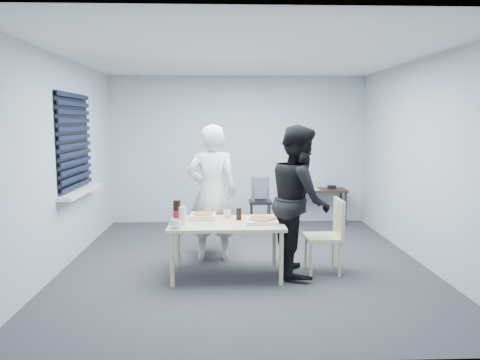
{
  "coord_description": "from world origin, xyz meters",
  "views": [
    {
      "loc": [
        -0.28,
        -5.82,
        1.81
      ],
      "look_at": [
        -0.06,
        0.1,
        1.06
      ],
      "focal_mm": 35.0,
      "sensor_mm": 36.0,
      "label": 1
    }
  ],
  "objects_px": {
    "chair_far": "(213,216)",
    "stool": "(260,207)",
    "side_table": "(320,194)",
    "mug_b": "(227,214)",
    "backpack": "(260,189)",
    "person_white": "(212,193)",
    "mug_a": "(176,224)",
    "dining_table": "(227,227)",
    "soda_bottle": "(177,213)",
    "person_black": "(299,200)",
    "chair_right": "(330,230)"
  },
  "relations": [
    {
      "from": "person_black",
      "to": "mug_a",
      "type": "relative_size",
      "value": 14.39
    },
    {
      "from": "soda_bottle",
      "to": "mug_a",
      "type": "bearing_deg",
      "value": -90.0
    },
    {
      "from": "mug_b",
      "to": "backpack",
      "type": "bearing_deg",
      "value": 74.05
    },
    {
      "from": "chair_far",
      "to": "person_white",
      "type": "relative_size",
      "value": 0.5
    },
    {
      "from": "mug_b",
      "to": "soda_bottle",
      "type": "height_order",
      "value": "soda_bottle"
    },
    {
      "from": "mug_a",
      "to": "soda_bottle",
      "type": "bearing_deg",
      "value": 90.0
    },
    {
      "from": "chair_right",
      "to": "stool",
      "type": "height_order",
      "value": "chair_right"
    },
    {
      "from": "side_table",
      "to": "backpack",
      "type": "distance_m",
      "value": 1.24
    },
    {
      "from": "chair_right",
      "to": "side_table",
      "type": "distance_m",
      "value": 2.71
    },
    {
      "from": "person_white",
      "to": "person_black",
      "type": "xyz_separation_m",
      "value": [
        1.04,
        -0.58,
        0.0
      ]
    },
    {
      "from": "chair_right",
      "to": "soda_bottle",
      "type": "relative_size",
      "value": 3.16
    },
    {
      "from": "chair_right",
      "to": "stool",
      "type": "bearing_deg",
      "value": 107.29
    },
    {
      "from": "backpack",
      "to": "dining_table",
      "type": "bearing_deg",
      "value": -94.4
    },
    {
      "from": "mug_b",
      "to": "person_white",
      "type": "bearing_deg",
      "value": 115.04
    },
    {
      "from": "chair_far",
      "to": "mug_a",
      "type": "relative_size",
      "value": 7.24
    },
    {
      "from": "backpack",
      "to": "mug_a",
      "type": "relative_size",
      "value": 3.18
    },
    {
      "from": "chair_right",
      "to": "dining_table",
      "type": "bearing_deg",
      "value": -176.57
    },
    {
      "from": "chair_far",
      "to": "stool",
      "type": "distance_m",
      "value": 1.44
    },
    {
      "from": "person_black",
      "to": "mug_b",
      "type": "relative_size",
      "value": 17.7
    },
    {
      "from": "person_white",
      "to": "soda_bottle",
      "type": "xyz_separation_m",
      "value": [
        -0.38,
        -0.78,
        -0.11
      ]
    },
    {
      "from": "chair_far",
      "to": "side_table",
      "type": "xyz_separation_m",
      "value": [
        1.85,
        1.76,
        0.03
      ]
    },
    {
      "from": "stool",
      "to": "backpack",
      "type": "xyz_separation_m",
      "value": [
        -0.0,
        -0.01,
        0.3
      ]
    },
    {
      "from": "person_white",
      "to": "side_table",
      "type": "relative_size",
      "value": 1.91
    },
    {
      "from": "person_black",
      "to": "backpack",
      "type": "distance_m",
      "value": 2.16
    },
    {
      "from": "dining_table",
      "to": "soda_bottle",
      "type": "relative_size",
      "value": 4.69
    },
    {
      "from": "stool",
      "to": "mug_b",
      "type": "relative_size",
      "value": 5.1
    },
    {
      "from": "person_white",
      "to": "mug_a",
      "type": "relative_size",
      "value": 14.39
    },
    {
      "from": "dining_table",
      "to": "chair_far",
      "type": "bearing_deg",
      "value": 100.57
    },
    {
      "from": "chair_far",
      "to": "chair_right",
      "type": "relative_size",
      "value": 1.0
    },
    {
      "from": "dining_table",
      "to": "backpack",
      "type": "height_order",
      "value": "backpack"
    },
    {
      "from": "chair_far",
      "to": "person_white",
      "type": "height_order",
      "value": "person_white"
    },
    {
      "from": "chair_right",
      "to": "person_black",
      "type": "relative_size",
      "value": 0.5
    },
    {
      "from": "person_white",
      "to": "mug_a",
      "type": "height_order",
      "value": "person_white"
    },
    {
      "from": "side_table",
      "to": "soda_bottle",
      "type": "height_order",
      "value": "soda_bottle"
    },
    {
      "from": "stool",
      "to": "backpack",
      "type": "relative_size",
      "value": 1.3
    },
    {
      "from": "chair_right",
      "to": "person_black",
      "type": "xyz_separation_m",
      "value": [
        -0.38,
        -0.01,
        0.37
      ]
    },
    {
      "from": "stool",
      "to": "soda_bottle",
      "type": "relative_size",
      "value": 1.81
    },
    {
      "from": "chair_right",
      "to": "person_black",
      "type": "bearing_deg",
      "value": -179.0
    },
    {
      "from": "dining_table",
      "to": "person_black",
      "type": "distance_m",
      "value": 0.92
    },
    {
      "from": "chair_right",
      "to": "person_white",
      "type": "distance_m",
      "value": 1.57
    },
    {
      "from": "person_black",
      "to": "chair_far",
      "type": "bearing_deg",
      "value": 48.49
    },
    {
      "from": "mug_a",
      "to": "chair_far",
      "type": "bearing_deg",
      "value": 73.91
    },
    {
      "from": "person_black",
      "to": "person_white",
      "type": "bearing_deg",
      "value": 60.86
    },
    {
      "from": "soda_bottle",
      "to": "person_black",
      "type": "bearing_deg",
      "value": 7.91
    },
    {
      "from": "person_black",
      "to": "soda_bottle",
      "type": "bearing_deg",
      "value": 97.91
    },
    {
      "from": "dining_table",
      "to": "stool",
      "type": "relative_size",
      "value": 2.59
    },
    {
      "from": "chair_right",
      "to": "side_table",
      "type": "relative_size",
      "value": 0.96
    },
    {
      "from": "chair_right",
      "to": "side_table",
      "type": "xyz_separation_m",
      "value": [
        0.43,
        2.68,
        0.03
      ]
    },
    {
      "from": "chair_far",
      "to": "stool",
      "type": "bearing_deg",
      "value": 58.23
    },
    {
      "from": "side_table",
      "to": "backpack",
      "type": "height_order",
      "value": "backpack"
    }
  ]
}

